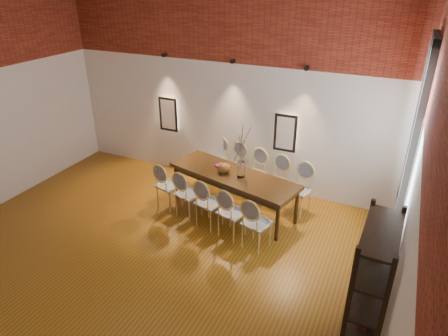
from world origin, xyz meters
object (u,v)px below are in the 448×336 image
at_px(chair_near_a, 169,185).
at_px(shelving_rack, 369,294).
at_px(book, 223,166).
at_px(chair_near_e, 257,223).
at_px(dining_table, 233,192).
at_px(chair_far_a, 215,161).
at_px(chair_far_d, 276,182).
at_px(chair_far_e, 299,190).
at_px(vase, 241,169).
at_px(chair_near_c, 209,202).
at_px(chair_near_d, 232,212).
at_px(bowl, 224,168).
at_px(chair_near_b, 188,193).
at_px(chair_far_c, 254,174).
at_px(chair_far_b, 234,167).

xyz_separation_m(chair_near_a, shelving_rack, (3.74, -1.84, 0.43)).
relative_size(chair_near_a, book, 3.62).
bearing_deg(chair_near_e, dining_table, 145.63).
height_order(chair_far_a, chair_far_d, same).
bearing_deg(chair_far_e, chair_far_a, 0.00).
relative_size(vase, book, 1.15).
xyz_separation_m(chair_near_c, chair_near_e, (0.96, -0.23, 0.00)).
distance_m(chair_near_d, shelving_rack, 2.77).
xyz_separation_m(chair_far_e, vase, (-0.96, -0.47, 0.43)).
bearing_deg(bowl, chair_far_e, 18.38).
relative_size(bowl, shelving_rack, 0.13).
height_order(chair_near_b, bowl, chair_near_b).
xyz_separation_m(chair_far_c, book, (-0.45, -0.48, 0.30)).
height_order(chair_far_c, shelving_rack, shelving_rack).
distance_m(chair_near_c, chair_near_d, 0.50).
height_order(chair_near_e, chair_far_b, same).
xyz_separation_m(vase, book, (-0.46, 0.22, -0.14)).
bearing_deg(shelving_rack, chair_far_e, 120.68).
relative_size(chair_near_d, shelving_rack, 0.52).
distance_m(chair_near_e, chair_far_c, 1.68).
bearing_deg(chair_far_b, chair_far_e, 180.00).
height_order(vase, bowl, vase).
bearing_deg(chair_far_a, book, 139.35).
xyz_separation_m(chair_far_b, vase, (0.49, -0.82, 0.43)).
height_order(chair_near_a, chair_far_c, same).
distance_m(dining_table, chair_far_b, 0.85).
relative_size(chair_near_e, chair_far_a, 1.00).
xyz_separation_m(chair_far_e, bowl, (-1.30, -0.43, 0.37)).
height_order(chair_near_c, chair_near_d, same).
bearing_deg(dining_table, chair_far_a, 145.63).
bearing_deg(chair_far_e, chair_near_b, 42.36).
bearing_deg(vase, chair_far_b, 120.99).
bearing_deg(vase, dining_table, 166.33).
bearing_deg(chair_far_c, chair_far_b, -0.00).
bearing_deg(bowl, chair_near_d, -56.95).
relative_size(chair_near_b, chair_near_d, 1.00).
bearing_deg(chair_near_b, book, 77.43).
distance_m(vase, shelving_rack, 3.31).
distance_m(chair_far_e, bowl, 1.42).
relative_size(dining_table, chair_near_a, 2.64).
bearing_deg(chair_far_c, book, 60.79).
bearing_deg(chair_far_b, bowl, 114.02).
relative_size(chair_near_e, vase, 3.13).
xyz_separation_m(chair_near_a, chair_near_e, (1.93, -0.47, 0.00)).
distance_m(chair_far_b, vase, 1.05).
relative_size(chair_far_b, vase, 3.13).
distance_m(chair_near_e, chair_far_b, 2.01).
xyz_separation_m(chair_near_a, chair_near_d, (1.45, -0.35, 0.00)).
relative_size(chair_near_b, chair_far_a, 1.00).
xyz_separation_m(chair_near_e, vase, (-0.63, 0.85, 0.43)).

